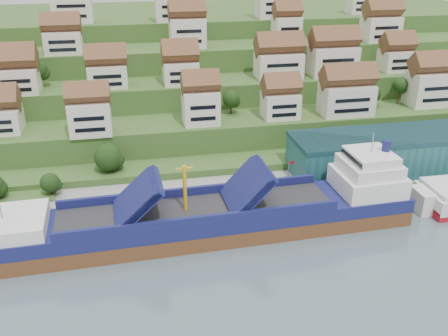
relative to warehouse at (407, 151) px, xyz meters
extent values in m
plane|color=slate|center=(-52.00, -17.00, -7.20)|extent=(300.00, 300.00, 0.00)
cube|color=gray|center=(-32.00, -2.00, -6.10)|extent=(180.00, 14.00, 2.20)
cube|color=#2D4C1E|center=(-52.00, 69.00, -5.20)|extent=(260.00, 128.00, 4.00)
cube|color=#2D4C1E|center=(-52.00, 74.00, -1.70)|extent=(260.00, 118.00, 11.00)
cube|color=#2D4C1E|center=(-52.00, 82.00, 1.80)|extent=(260.00, 102.00, 18.00)
cube|color=#2D4C1E|center=(-52.00, 90.00, 5.30)|extent=(260.00, 86.00, 25.00)
cube|color=#2D4C1E|center=(-52.00, 99.00, 8.30)|extent=(260.00, 68.00, 31.00)
cube|color=silver|center=(-78.91, 17.92, 8.06)|extent=(10.42, 7.03, 8.53)
cube|color=silver|center=(-50.05, 20.64, 8.33)|extent=(9.54, 7.62, 9.06)
cube|color=silver|center=(-27.57, 21.23, 7.28)|extent=(9.77, 7.73, 6.96)
cube|color=silver|center=(-8.48, 20.24, 8.06)|extent=(14.49, 8.26, 8.53)
cube|color=silver|center=(19.61, 23.42, 8.83)|extent=(13.09, 8.31, 10.05)
cube|color=silver|center=(-97.98, 35.97, 14.25)|extent=(10.81, 8.98, 6.90)
cube|color=silver|center=(-74.18, 37.14, 13.98)|extent=(10.95, 7.90, 6.36)
cube|color=silver|center=(-53.38, 36.71, 14.04)|extent=(9.99, 8.56, 6.48)
cube|color=silver|center=(-23.24, 38.07, 14.53)|extent=(13.80, 8.36, 7.46)
cube|color=silver|center=(-6.12, 37.30, 15.23)|extent=(14.28, 8.18, 8.86)
cube|color=silver|center=(16.09, 38.78, 14.07)|extent=(9.68, 8.04, 6.55)
cube|color=silver|center=(-86.72, 51.91, 21.15)|extent=(10.90, 7.30, 6.71)
cube|color=silver|center=(-48.79, 54.03, 22.40)|extent=(11.08, 7.79, 9.20)
cube|color=silver|center=(-16.12, 53.71, 22.17)|extent=(8.56, 7.14, 8.75)
cube|color=silver|center=(16.58, 52.23, 21.88)|extent=(11.78, 8.47, 8.16)
cube|color=silver|center=(-84.70, 72.71, 28.54)|extent=(13.02, 7.51, 9.47)
cube|color=silver|center=(-51.20, 70.12, 28.01)|extent=(12.44, 8.15, 8.42)
cube|color=silver|center=(-15.38, 71.11, 28.03)|extent=(12.24, 8.73, 8.47)
cube|color=silver|center=(19.63, 75.85, 27.22)|extent=(8.81, 7.05, 6.83)
ellipsoid|color=#1E3C14|center=(-75.01, 9.29, 0.57)|extent=(6.80, 6.80, 6.80)
ellipsoid|color=#1E3C14|center=(2.25, 26.11, 7.77)|extent=(5.32, 5.32, 5.32)
ellipsoid|color=#1E3C14|center=(11.21, 26.11, 9.79)|extent=(4.39, 4.39, 4.39)
ellipsoid|color=#1E3C14|center=(-40.44, 26.66, 8.31)|extent=(4.85, 4.85, 4.85)
ellipsoid|color=#1E3C14|center=(-10.75, 42.83, 16.06)|extent=(4.66, 4.66, 4.66)
ellipsoid|color=#1E3C14|center=(-103.80, 42.38, 15.24)|extent=(6.46, 6.46, 6.46)
ellipsoid|color=#1E3C14|center=(-93.31, 40.97, 15.58)|extent=(5.30, 5.30, 5.30)
ellipsoid|color=#1E3C14|center=(-46.78, 56.21, 23.06)|extent=(7.70, 7.70, 7.70)
ellipsoid|color=#1E3C14|center=(-16.42, 58.94, 22.20)|extent=(4.50, 4.50, 4.50)
ellipsoid|color=#1E3C14|center=(-13.99, 56.97, 22.06)|extent=(4.75, 4.75, 4.75)
ellipsoid|color=#1E3C14|center=(-88.27, 2.00, -1.54)|extent=(4.50, 4.50, 4.50)
cube|color=#225A5E|center=(0.00, 0.00, 0.00)|extent=(60.00, 15.00, 10.00)
cylinder|color=gray|center=(-34.00, -7.00, -1.00)|extent=(0.16, 0.16, 8.00)
cube|color=maroon|center=(-33.40, -7.00, 2.60)|extent=(1.20, 0.05, 0.80)
cube|color=brown|center=(-54.95, -17.88, -6.20)|extent=(87.54, 15.96, 5.59)
cube|color=navy|center=(-54.95, -17.88, -2.39)|extent=(87.54, 16.09, 2.91)
cube|color=white|center=(-91.82, -18.96, 0.40)|extent=(11.55, 13.06, 2.91)
cube|color=#262628|center=(-57.19, -17.94, -0.94)|extent=(56.20, 13.03, 0.34)
cube|color=navy|center=(-69.48, -18.30, 2.86)|extent=(8.73, 12.58, 7.73)
cube|color=navy|center=(-47.13, -17.65, 2.86)|extent=(8.31, 12.57, 8.17)
cylinder|color=yellow|center=(-59.42, -18.01, 3.98)|extent=(0.80, 0.80, 10.06)
cube|color=white|center=(-19.20, -16.83, 1.18)|extent=(13.78, 13.13, 4.47)
cube|color=white|center=(-19.20, -16.83, 4.76)|extent=(11.51, 11.72, 2.79)
cube|color=white|center=(-19.20, -16.83, 7.11)|extent=(9.23, 10.32, 2.01)
cylinder|color=navy|center=(-15.85, -16.73, 9.23)|extent=(1.84, 1.84, 2.46)
camera|label=1|loc=(-69.22, -106.54, 49.17)|focal=40.00mm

